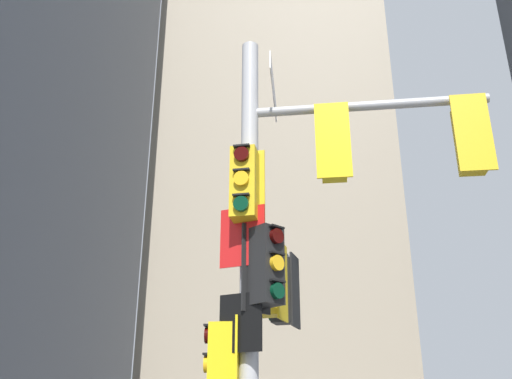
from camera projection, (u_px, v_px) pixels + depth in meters
name	position (u px, v px, depth m)	size (l,w,h in m)	color
building_mid_block	(277.00, 66.00, 38.75)	(13.07, 13.07, 49.26)	tan
signal_pole_assembly	(286.00, 252.00, 7.55)	(3.94, 2.61, 7.52)	#B2B2B5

